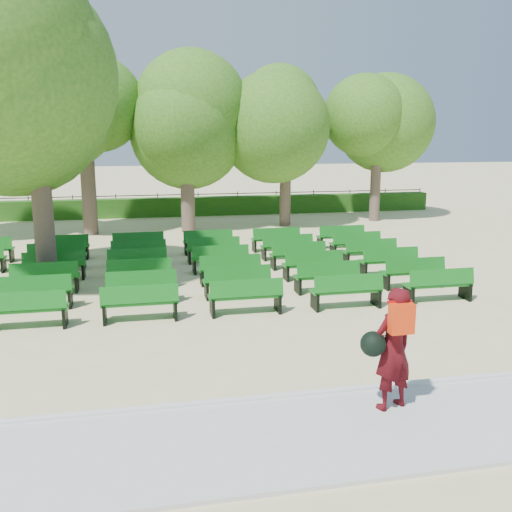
{
  "coord_description": "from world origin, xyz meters",
  "views": [
    {
      "loc": [
        -1.97,
        -13.96,
        3.94
      ],
      "look_at": [
        0.73,
        -1.0,
        1.1
      ],
      "focal_mm": 40.0,
      "sensor_mm": 36.0,
      "label": 1
    }
  ],
  "objects": [
    {
      "name": "fence",
      "position": [
        0.0,
        14.4,
        0.0
      ],
      "size": [
        26.0,
        0.1,
        1.02
      ],
      "primitive_type": null,
      "color": "black",
      "rests_on": "ground"
    },
    {
      "name": "person",
      "position": [
        1.47,
        -6.91,
        0.99
      ],
      "size": [
        0.9,
        0.62,
        1.8
      ],
      "rotation": [
        0.0,
        0.0,
        3.47
      ],
      "color": "#42090E",
      "rests_on": "ground"
    },
    {
      "name": "ground",
      "position": [
        0.0,
        0.0,
        0.0
      ],
      "size": [
        120.0,
        120.0,
        0.0
      ],
      "primitive_type": "plane",
      "color": "beige"
    },
    {
      "name": "tree_line",
      "position": [
        0.0,
        10.0,
        0.0
      ],
      "size": [
        21.8,
        6.8,
        7.04
      ],
      "primitive_type": null,
      "color": "#3E721E",
      "rests_on": "ground"
    },
    {
      "name": "hedge",
      "position": [
        0.0,
        14.0,
        0.45
      ],
      "size": [
        26.0,
        0.7,
        0.9
      ],
      "primitive_type": "cube",
      "color": "#265816",
      "rests_on": "ground"
    },
    {
      "name": "tree_among",
      "position": [
        -4.34,
        1.25,
        5.1
      ],
      "size": [
        5.45,
        5.45,
        7.57
      ],
      "color": "brown",
      "rests_on": "ground"
    },
    {
      "name": "paving",
      "position": [
        0.0,
        -7.4,
        0.03
      ],
      "size": [
        30.0,
        2.2,
        0.06
      ],
      "primitive_type": "cube",
      "color": "beige",
      "rests_on": "ground"
    },
    {
      "name": "curb",
      "position": [
        0.0,
        -6.25,
        0.05
      ],
      "size": [
        30.0,
        0.12,
        0.1
      ],
      "primitive_type": "cube",
      "color": "silver",
      "rests_on": "ground"
    },
    {
      "name": "bench_array",
      "position": [
        -0.84,
        1.41,
        0.08
      ],
      "size": [
        1.67,
        0.64,
        1.03
      ],
      "rotation": [
        0.0,
        0.0,
        0.08
      ],
      "color": "#116617",
      "rests_on": "ground"
    }
  ]
}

